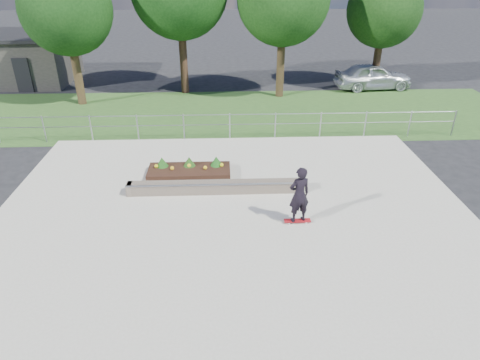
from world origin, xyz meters
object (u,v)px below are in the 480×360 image
Objects in this scene: grind_ledge at (216,187)px; planter_bed at (189,170)px; skateboarder at (299,195)px; parked_car at (373,76)px.

grind_ledge is 1.73m from planter_bed.
skateboarder reaches higher than grind_ledge.
grind_ledge is at bearing 141.45° from skateboarder.
skateboarder is at bearing -44.32° from planter_bed.
planter_bed reaches higher than grind_ledge.
parked_car reaches higher than planter_bed.
parked_car is at bearing 53.49° from grind_ledge.
skateboarder reaches higher than planter_bed.
skateboarder is (3.47, -3.39, 0.78)m from planter_bed.
skateboarder is 16.23m from parked_car.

